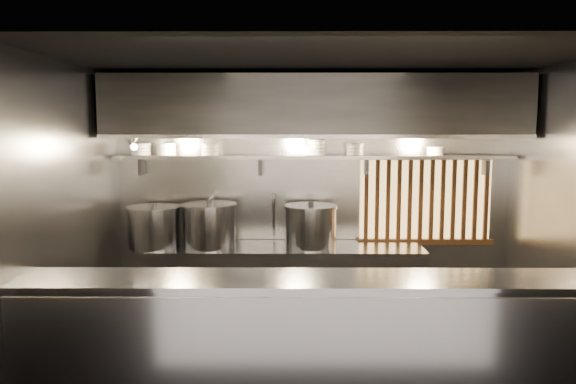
{
  "coord_description": "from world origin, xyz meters",
  "views": [
    {
      "loc": [
        -0.25,
        -4.95,
        2.25
      ],
      "look_at": [
        -0.28,
        0.55,
        1.58
      ],
      "focal_mm": 35.0,
      "sensor_mm": 36.0,
      "label": 1
    }
  ],
  "objects_px": {
    "pendant_bulb": "(305,150)",
    "stock_pot_left": "(155,227)",
    "stock_pot_mid": "(209,225)",
    "stock_pot_right": "(311,226)",
    "heat_lamp": "(132,141)"
  },
  "relations": [
    {
      "from": "pendant_bulb",
      "to": "stock_pot_left",
      "type": "bearing_deg",
      "value": -176.33
    },
    {
      "from": "stock_pot_left",
      "to": "stock_pot_mid",
      "type": "distance_m",
      "value": 0.6
    },
    {
      "from": "stock_pot_left",
      "to": "stock_pot_right",
      "type": "distance_m",
      "value": 1.72
    },
    {
      "from": "pendant_bulb",
      "to": "stock_pot_mid",
      "type": "bearing_deg",
      "value": -174.31
    },
    {
      "from": "stock_pot_mid",
      "to": "stock_pot_right",
      "type": "distance_m",
      "value": 1.11
    },
    {
      "from": "pendant_bulb",
      "to": "stock_pot_mid",
      "type": "relative_size",
      "value": 0.26
    },
    {
      "from": "heat_lamp",
      "to": "pendant_bulb",
      "type": "distance_m",
      "value": 1.83
    },
    {
      "from": "stock_pot_left",
      "to": "stock_pot_mid",
      "type": "relative_size",
      "value": 1.09
    },
    {
      "from": "stock_pot_left",
      "to": "stock_pot_right",
      "type": "xyz_separation_m",
      "value": [
        1.72,
        0.01,
        0.01
      ]
    },
    {
      "from": "stock_pot_mid",
      "to": "heat_lamp",
      "type": "bearing_deg",
      "value": -161.93
    },
    {
      "from": "pendant_bulb",
      "to": "stock_pot_right",
      "type": "height_order",
      "value": "pendant_bulb"
    },
    {
      "from": "stock_pot_mid",
      "to": "stock_pot_right",
      "type": "xyz_separation_m",
      "value": [
        1.11,
        0.01,
        -0.01
      ]
    },
    {
      "from": "pendant_bulb",
      "to": "stock_pot_right",
      "type": "relative_size",
      "value": 0.25
    },
    {
      "from": "stock_pot_left",
      "to": "stock_pot_mid",
      "type": "bearing_deg",
      "value": 0.16
    },
    {
      "from": "stock_pot_left",
      "to": "stock_pot_mid",
      "type": "height_order",
      "value": "stock_pot_mid"
    }
  ]
}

